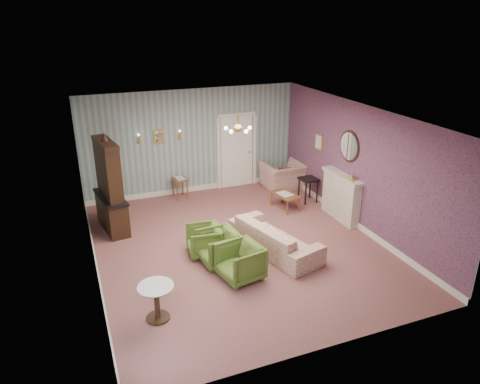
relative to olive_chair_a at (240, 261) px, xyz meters
name	(u,v)px	position (x,y,z in m)	size (l,w,h in m)	color
floor	(238,246)	(0.43, 1.21, -0.39)	(7.00, 7.00, 0.00)	#8A5450
ceiling	(238,116)	(0.43, 1.21, 2.51)	(7.00, 7.00, 0.00)	white
wall_back	(192,142)	(0.43, 4.71, 1.06)	(6.00, 6.00, 0.00)	slate
wall_front	(328,267)	(0.43, -2.29, 1.06)	(6.00, 6.00, 0.00)	slate
wall_left	(88,206)	(-2.57, 1.21, 1.06)	(7.00, 7.00, 0.00)	slate
wall_right	(359,167)	(3.43, 1.21, 1.06)	(7.00, 7.00, 0.00)	slate
wall_right_floral	(358,167)	(3.41, 1.21, 1.06)	(7.00, 7.00, 0.00)	#B0586B
door	(236,150)	(1.73, 4.67, 0.69)	(1.12, 0.12, 2.16)	white
olive_chair_a	(240,261)	(0.00, 0.00, 0.00)	(0.75, 0.70, 0.77)	#4B6423
olive_chair_b	(219,246)	(-0.19, 0.71, 0.00)	(0.74, 0.70, 0.76)	#4B6423
olive_chair_c	(204,239)	(-0.37, 1.16, -0.04)	(0.67, 0.63, 0.69)	#4B6423
sofa_chintz	(275,233)	(1.07, 0.72, 0.05)	(2.22, 0.65, 0.87)	#9C413F
wingback_chair	(284,171)	(2.93, 3.98, 0.12)	(1.15, 0.75, 1.01)	#9C413F
dresser	(109,184)	(-2.01, 3.08, 0.76)	(0.48, 1.37, 2.29)	black
fireplace	(341,197)	(3.29, 1.61, 0.19)	(0.30, 1.40, 1.16)	beige
mantel_vase	(352,177)	(3.27, 1.21, 0.85)	(0.15, 0.15, 0.15)	gold
oval_mirror	(349,146)	(3.39, 1.61, 1.46)	(0.04, 0.76, 0.84)	white
framed_print	(319,142)	(3.40, 2.96, 1.21)	(0.04, 0.34, 0.42)	gold
coffee_table	(285,201)	(2.29, 2.64, -0.18)	(0.44, 0.80, 0.41)	brown
side_table_black	(308,190)	(3.08, 2.83, -0.05)	(0.45, 0.45, 0.67)	black
pedestal_table	(157,302)	(-1.74, -0.65, -0.06)	(0.60, 0.60, 0.65)	black
nesting_table	(180,187)	(-0.06, 4.36, -0.08)	(0.36, 0.47, 0.61)	brown
gilt_mirror_back	(159,137)	(-0.47, 4.67, 1.31)	(0.28, 0.06, 0.36)	gold
sconce_left	(139,139)	(-1.02, 4.65, 1.31)	(0.16, 0.12, 0.30)	gold
sconce_right	(180,135)	(0.08, 4.65, 1.31)	(0.16, 0.12, 0.30)	gold
chandelier	(238,129)	(0.43, 1.21, 2.24)	(0.56, 0.56, 0.36)	gold
burgundy_cushion	(285,174)	(2.88, 3.83, 0.09)	(0.38, 0.10, 0.38)	maroon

